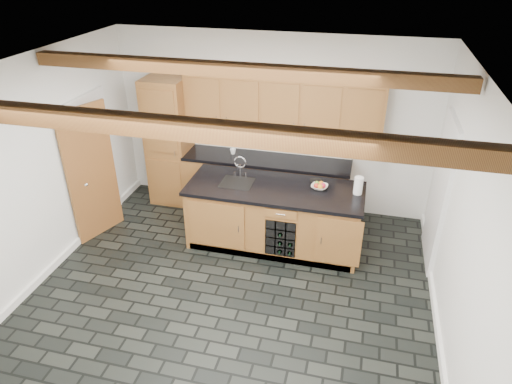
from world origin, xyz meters
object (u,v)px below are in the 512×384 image
kitchen_scale (317,182)px  paper_towel (358,186)px  fruit_bowl (319,187)px  island (275,216)px

kitchen_scale → paper_towel: size_ratio=0.80×
fruit_bowl → paper_towel: 0.53m
island → kitchen_scale: kitchen_scale is taller
island → kitchen_scale: bearing=26.8°
island → fruit_bowl: fruit_bowl is taller
fruit_bowl → kitchen_scale: bearing=109.1°
kitchen_scale → paper_towel: paper_towel is taller
fruit_bowl → paper_towel: paper_towel is taller
island → paper_towel: bearing=5.6°
paper_towel → island: bearing=-174.4°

